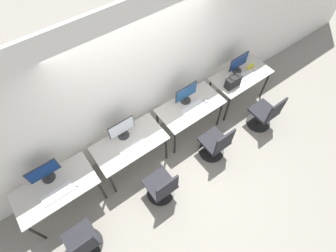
{
  "coord_description": "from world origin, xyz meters",
  "views": [
    {
      "loc": [
        -1.4,
        -1.76,
        4.44
      ],
      "look_at": [
        0.0,
        0.13,
        0.91
      ],
      "focal_mm": 28.0,
      "sensor_mm": 36.0,
      "label": 1
    }
  ],
  "objects_px": {
    "monitor_right": "(186,93)",
    "monitor_far_right": "(239,63)",
    "mouse_far_left": "(77,184)",
    "mouse_right": "(205,100)",
    "keyboard_far_right": "(244,76)",
    "mouse_left": "(150,140)",
    "handbag": "(233,82)",
    "monitor_left": "(122,129)",
    "keyboard_right": "(193,108)",
    "office_chair_left": "(162,188)",
    "monitor_far_left": "(44,172)",
    "office_chair_right": "(216,144)",
    "office_chair_far_right": "(265,115)",
    "mouse_far_right": "(255,69)",
    "keyboard_left": "(133,148)",
    "office_chair_far_left": "(84,243)",
    "keyboard_far_left": "(57,194)"
  },
  "relations": [
    {
      "from": "mouse_right",
      "to": "office_chair_right",
      "type": "distance_m",
      "value": 0.81
    },
    {
      "from": "keyboard_far_left",
      "to": "office_chair_left",
      "type": "xyz_separation_m",
      "value": [
        1.35,
        -0.68,
        -0.42
      ]
    },
    {
      "from": "keyboard_far_right",
      "to": "mouse_far_right",
      "type": "distance_m",
      "value": 0.32
    },
    {
      "from": "mouse_far_left",
      "to": "handbag",
      "type": "distance_m",
      "value": 3.19
    },
    {
      "from": "mouse_far_left",
      "to": "office_chair_far_right",
      "type": "distance_m",
      "value": 3.6
    },
    {
      "from": "keyboard_left",
      "to": "monitor_right",
      "type": "distance_m",
      "value": 1.32
    },
    {
      "from": "office_chair_far_left",
      "to": "office_chair_left",
      "type": "bearing_deg",
      "value": 0.0
    },
    {
      "from": "handbag",
      "to": "mouse_right",
      "type": "bearing_deg",
      "value": 178.33
    },
    {
      "from": "monitor_right",
      "to": "monitor_far_right",
      "type": "bearing_deg",
      "value": -0.04
    },
    {
      "from": "mouse_far_left",
      "to": "mouse_right",
      "type": "xyz_separation_m",
      "value": [
        2.55,
        0.06,
        0.0
      ]
    },
    {
      "from": "mouse_right",
      "to": "mouse_left",
      "type": "bearing_deg",
      "value": -176.47
    },
    {
      "from": "mouse_far_left",
      "to": "monitor_left",
      "type": "bearing_deg",
      "value": 17.93
    },
    {
      "from": "monitor_far_left",
      "to": "office_chair_left",
      "type": "bearing_deg",
      "value": -36.61
    },
    {
      "from": "office_chair_far_right",
      "to": "mouse_far_left",
      "type": "bearing_deg",
      "value": 169.48
    },
    {
      "from": "mouse_left",
      "to": "mouse_right",
      "type": "height_order",
      "value": "same"
    },
    {
      "from": "keyboard_right",
      "to": "office_chair_far_right",
      "type": "distance_m",
      "value": 1.5
    },
    {
      "from": "mouse_right",
      "to": "mouse_far_right",
      "type": "height_order",
      "value": "same"
    },
    {
      "from": "office_chair_left",
      "to": "keyboard_right",
      "type": "distance_m",
      "value": 1.48
    },
    {
      "from": "keyboard_left",
      "to": "monitor_right",
      "type": "height_order",
      "value": "monitor_right"
    },
    {
      "from": "mouse_far_right",
      "to": "keyboard_left",
      "type": "bearing_deg",
      "value": -178.45
    },
    {
      "from": "mouse_left",
      "to": "office_chair_far_right",
      "type": "bearing_deg",
      "value": -15.96
    },
    {
      "from": "keyboard_far_left",
      "to": "handbag",
      "type": "distance_m",
      "value": 3.49
    },
    {
      "from": "monitor_far_left",
      "to": "office_chair_left",
      "type": "distance_m",
      "value": 1.79
    },
    {
      "from": "monitor_right",
      "to": "mouse_right",
      "type": "relative_size",
      "value": 5.04
    },
    {
      "from": "mouse_far_left",
      "to": "mouse_left",
      "type": "xyz_separation_m",
      "value": [
        1.28,
        -0.01,
        0.0
      ]
    },
    {
      "from": "keyboard_right",
      "to": "office_chair_far_right",
      "type": "xyz_separation_m",
      "value": [
        1.25,
        -0.73,
        -0.42
      ]
    },
    {
      "from": "mouse_far_left",
      "to": "handbag",
      "type": "relative_size",
      "value": 0.3
    },
    {
      "from": "monitor_right",
      "to": "monitor_far_right",
      "type": "relative_size",
      "value": 1.0
    },
    {
      "from": "mouse_far_left",
      "to": "keyboard_far_right",
      "type": "distance_m",
      "value": 3.55
    },
    {
      "from": "mouse_far_left",
      "to": "mouse_right",
      "type": "height_order",
      "value": "same"
    },
    {
      "from": "keyboard_far_right",
      "to": "mouse_left",
      "type": "bearing_deg",
      "value": -177.71
    },
    {
      "from": "monitor_left",
      "to": "keyboard_right",
      "type": "bearing_deg",
      "value": -10.84
    },
    {
      "from": "monitor_far_left",
      "to": "keyboard_far_right",
      "type": "bearing_deg",
      "value": -3.93
    },
    {
      "from": "keyboard_far_left",
      "to": "office_chair_right",
      "type": "relative_size",
      "value": 0.53
    },
    {
      "from": "handbag",
      "to": "office_chair_far_left",
      "type": "bearing_deg",
      "value": -168.71
    },
    {
      "from": "keyboard_left",
      "to": "office_chair_right",
      "type": "bearing_deg",
      "value": -24.35
    },
    {
      "from": "keyboard_far_left",
      "to": "monitor_far_left",
      "type": "bearing_deg",
      "value": 90.0
    },
    {
      "from": "mouse_right",
      "to": "handbag",
      "type": "bearing_deg",
      "value": -1.67
    },
    {
      "from": "monitor_far_right",
      "to": "office_chair_far_right",
      "type": "distance_m",
      "value": 1.12
    },
    {
      "from": "monitor_far_left",
      "to": "keyboard_far_right",
      "type": "distance_m",
      "value": 3.86
    },
    {
      "from": "monitor_right",
      "to": "keyboard_right",
      "type": "relative_size",
      "value": 0.99
    },
    {
      "from": "mouse_far_left",
      "to": "mouse_far_right",
      "type": "distance_m",
      "value": 3.87
    },
    {
      "from": "keyboard_far_right",
      "to": "keyboard_far_left",
      "type": "bearing_deg",
      "value": -179.21
    },
    {
      "from": "keyboard_right",
      "to": "office_chair_left",
      "type": "bearing_deg",
      "value": -148.83
    },
    {
      "from": "keyboard_left",
      "to": "monitor_right",
      "type": "xyz_separation_m",
      "value": [
        1.28,
        0.27,
        0.19
      ]
    },
    {
      "from": "keyboard_right",
      "to": "handbag",
      "type": "distance_m",
      "value": 0.93
    },
    {
      "from": "office_chair_left",
      "to": "monitor_far_right",
      "type": "distance_m",
      "value": 2.74
    },
    {
      "from": "monitor_left",
      "to": "monitor_far_right",
      "type": "distance_m",
      "value": 2.56
    },
    {
      "from": "keyboard_left",
      "to": "mouse_left",
      "type": "bearing_deg",
      "value": -5.65
    },
    {
      "from": "office_chair_far_left",
      "to": "keyboard_left",
      "type": "xyz_separation_m",
      "value": [
        1.33,
        0.68,
        0.42
      ]
    }
  ]
}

